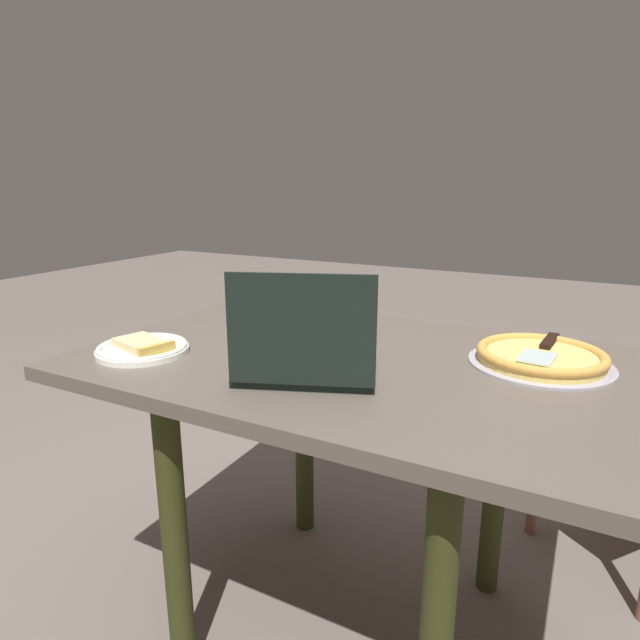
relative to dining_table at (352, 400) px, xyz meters
The scene contains 7 objects.
ground_plane 0.66m from the dining_table, ahead, with size 12.00×12.00×0.00m, color #635953.
dining_table is the anchor object (origin of this frame).
laptop 0.25m from the dining_table, 99.17° to the right, with size 0.35×0.31×0.24m.
pizza_plate 0.53m from the dining_table, 155.55° to the right, with size 0.22×0.22×0.04m.
pizza_tray 0.45m from the dining_table, 20.20° to the left, with size 0.32×0.32×0.04m.
table_knife 0.25m from the dining_table, 153.05° to the left, with size 0.20×0.14×0.01m.
drink_cup 0.36m from the dining_table, 118.56° to the left, with size 0.06×0.06×0.09m.
Camera 1 is at (0.49, -1.10, 1.18)m, focal length 29.65 mm.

